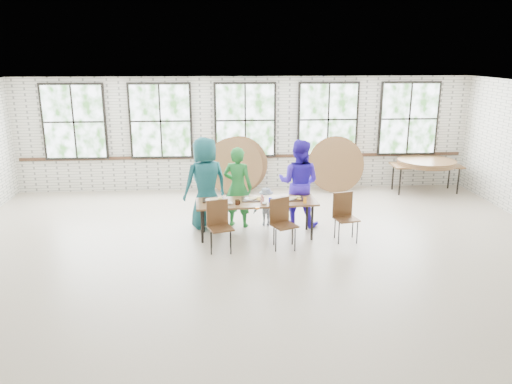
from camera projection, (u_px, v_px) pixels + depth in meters
room at (245, 122)px, 13.09m from camera, size 12.00×12.00×12.00m
dining_table at (256, 203)px, 9.95m from camera, size 2.45×0.95×0.74m
chair_near_left at (219, 221)px, 9.30m from camera, size 0.52×0.52×0.95m
chair_near_right at (282, 219)px, 9.44m from camera, size 0.55×0.54×0.95m
chair_spare at (344, 212)px, 9.81m from camera, size 0.50×0.49×0.95m
adult_teal at (206, 183)px, 10.43m from camera, size 1.11×0.95×1.93m
adult_green at (238, 187)px, 10.50m from camera, size 0.73×0.61×1.72m
toddler at (266, 207)px, 10.66m from camera, size 0.55×0.34×0.83m
adult_blue at (299, 183)px, 10.57m from camera, size 1.10×0.99×1.85m
storage_table at (426, 167)px, 13.15m from camera, size 1.83×0.83×0.74m
tabletop_clutter at (261, 200)px, 9.89m from camera, size 2.04×0.60×0.11m
round_tops_stacked at (427, 162)px, 13.11m from camera, size 1.50×1.50×0.13m
round_tops_leaning at (270, 165)px, 13.10m from camera, size 4.20×0.43×1.49m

